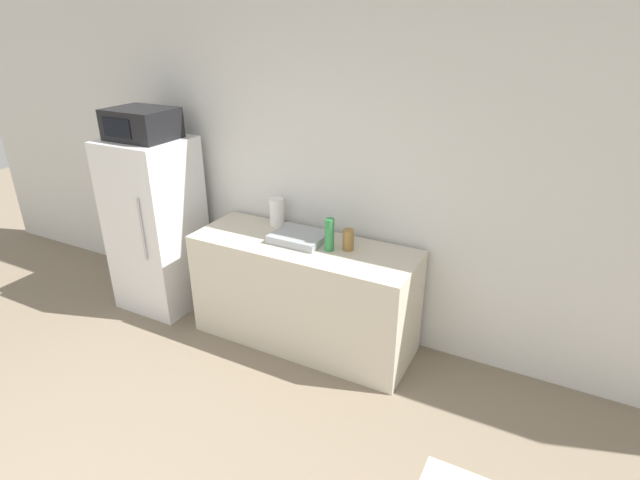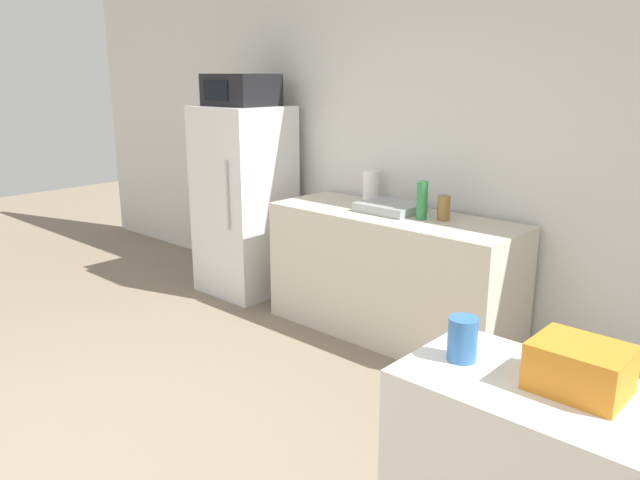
# 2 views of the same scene
# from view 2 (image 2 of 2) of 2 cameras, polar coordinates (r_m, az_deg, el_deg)

# --- Properties ---
(wall_back) EXTENTS (8.00, 0.06, 2.60)m
(wall_back) POSITION_cam_2_polar(r_m,az_deg,el_deg) (4.53, 8.23, 8.83)
(wall_back) COLOR silver
(wall_back) RESTS_ON ground_plane
(refrigerator) EXTENTS (0.66, 0.65, 1.53)m
(refrigerator) POSITION_cam_2_polar(r_m,az_deg,el_deg) (5.15, -6.90, 3.58)
(refrigerator) COLOR silver
(refrigerator) RESTS_ON ground_plane
(microwave) EXTENTS (0.52, 0.42, 0.25)m
(microwave) POSITION_cam_2_polar(r_m,az_deg,el_deg) (5.05, -7.24, 13.46)
(microwave) COLOR black
(microwave) RESTS_ON refrigerator
(counter) EXTENTS (1.77, 0.63, 0.87)m
(counter) POSITION_cam_2_polar(r_m,az_deg,el_deg) (4.33, 6.54, -3.19)
(counter) COLOR beige
(counter) RESTS_ON ground_plane
(sink_basin) EXTENTS (0.40, 0.33, 0.06)m
(sink_basin) POSITION_cam_2_polar(r_m,az_deg,el_deg) (4.27, 6.43, 2.99)
(sink_basin) COLOR #9EA3A8
(sink_basin) RESTS_ON counter
(bottle_tall) EXTENTS (0.07, 0.07, 0.25)m
(bottle_tall) POSITION_cam_2_polar(r_m,az_deg,el_deg) (4.06, 9.31, 3.60)
(bottle_tall) COLOR #2D7F42
(bottle_tall) RESTS_ON counter
(bottle_short) EXTENTS (0.08, 0.08, 0.16)m
(bottle_short) POSITION_cam_2_polar(r_m,az_deg,el_deg) (4.06, 11.24, 2.89)
(bottle_short) COLOR olive
(bottle_short) RESTS_ON counter
(basket) EXTENTS (0.24, 0.19, 0.13)m
(basket) POSITION_cam_2_polar(r_m,az_deg,el_deg) (1.78, 22.66, -10.73)
(basket) COLOR orange
(basket) RESTS_ON shelf_cabinet
(jar) EXTENTS (0.09, 0.09, 0.13)m
(jar) POSITION_cam_2_polar(r_m,az_deg,el_deg) (1.86, 12.90, -8.82)
(jar) COLOR #336BB2
(jar) RESTS_ON shelf_cabinet
(paper_towel_roll) EXTENTS (0.12, 0.12, 0.23)m
(paper_towel_roll) POSITION_cam_2_polar(r_m,az_deg,el_deg) (4.59, 4.67, 4.95)
(paper_towel_roll) COLOR white
(paper_towel_roll) RESTS_ON counter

